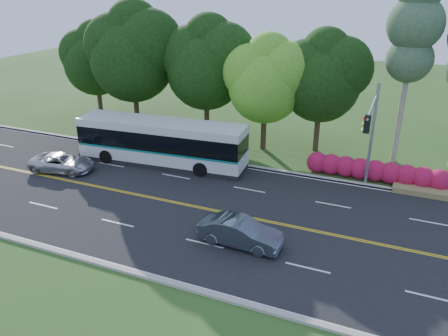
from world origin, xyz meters
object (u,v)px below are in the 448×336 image
at_px(sedan, 240,232).
at_px(suv, 62,163).
at_px(transit_bus, 161,143).
at_px(traffic_signal, 371,127).

height_order(sedan, suv, sedan).
relative_size(transit_bus, suv, 2.79).
bearing_deg(transit_bus, sedan, -45.02).
bearing_deg(sedan, suv, 76.80).
distance_m(transit_bus, suv, 7.31).
relative_size(transit_bus, sedan, 2.91).
distance_m(transit_bus, sedan, 12.35).
distance_m(traffic_signal, suv, 21.41).
bearing_deg(transit_bus, suv, -150.66).
relative_size(traffic_signal, suv, 1.51).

